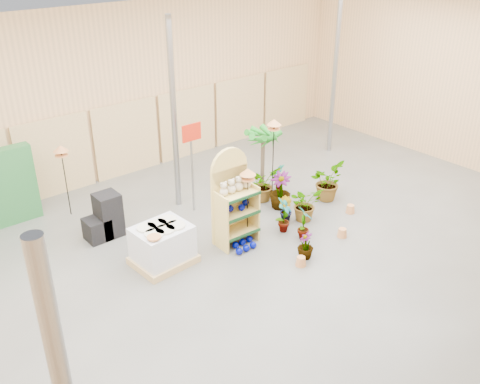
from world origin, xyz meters
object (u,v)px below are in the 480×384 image
object	(u,v)px
display_shelf	(232,200)
potted_plant_2	(305,204)
pallet_stack	(163,245)
bird_table_front	(248,174)

from	to	relation	value
display_shelf	potted_plant_2	size ratio (longest dim) A/B	2.57
pallet_stack	potted_plant_2	size ratio (longest dim) A/B	1.48
display_shelf	bird_table_front	distance (m)	0.68
display_shelf	pallet_stack	bearing A→B (deg)	175.28
display_shelf	potted_plant_2	bearing A→B (deg)	-8.89
display_shelf	bird_table_front	size ratio (longest dim) A/B	1.26
potted_plant_2	pallet_stack	bearing A→B (deg)	170.53
display_shelf	bird_table_front	world-z (taller)	display_shelf
pallet_stack	bird_table_front	bearing A→B (deg)	-15.02
display_shelf	potted_plant_2	world-z (taller)	display_shelf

